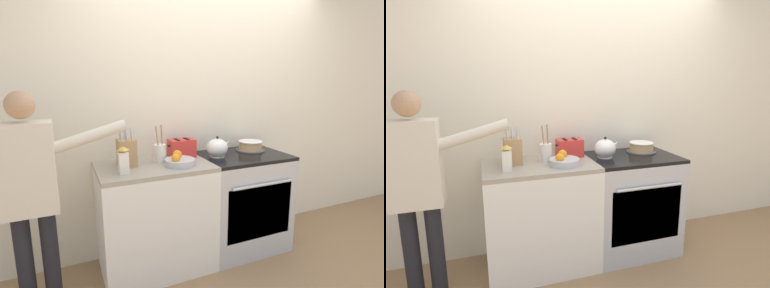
{
  "view_description": "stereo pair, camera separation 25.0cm",
  "coord_description": "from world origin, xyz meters",
  "views": [
    {
      "loc": [
        -1.3,
        -1.97,
        1.6
      ],
      "look_at": [
        -0.3,
        0.27,
        1.07
      ],
      "focal_mm": 28.0,
      "sensor_mm": 36.0,
      "label": 1
    },
    {
      "loc": [
        -1.06,
        -2.06,
        1.6
      ],
      "look_at": [
        -0.3,
        0.27,
        1.07
      ],
      "focal_mm": 28.0,
      "sensor_mm": 36.0,
      "label": 2
    }
  ],
  "objects": [
    {
      "name": "fruit_bowl",
      "position": [
        -0.45,
        0.2,
        0.95
      ],
      "size": [
        0.24,
        0.24,
        0.11
      ],
      "color": "#B7BABF",
      "rests_on": "counter_cabinet"
    },
    {
      "name": "layer_cake",
      "position": [
        0.38,
        0.4,
        0.96
      ],
      "size": [
        0.28,
        0.28,
        0.1
      ],
      "color": "#4C4C51",
      "rests_on": "stove_range"
    },
    {
      "name": "tea_kettle",
      "position": [
        -0.03,
        0.32,
        1.0
      ],
      "size": [
        0.24,
        0.19,
        0.19
      ],
      "color": "white",
      "rests_on": "stove_range"
    },
    {
      "name": "counter_cabinet",
      "position": [
        -0.63,
        0.3,
        0.46
      ],
      "size": [
        0.92,
        0.6,
        0.92
      ],
      "color": "white",
      "rests_on": "ground_plane"
    },
    {
      "name": "knife_block",
      "position": [
        -0.83,
        0.36,
        1.03
      ],
      "size": [
        0.14,
        0.16,
        0.31
      ],
      "color": "tan",
      "rests_on": "counter_cabinet"
    },
    {
      "name": "ground_plane",
      "position": [
        0.0,
        0.0,
        0.0
      ],
      "size": [
        16.0,
        16.0,
        0.0
      ],
      "primitive_type": "plane",
      "color": "#93704C"
    },
    {
      "name": "person_baker",
      "position": [
        -1.51,
        0.15,
        0.91
      ],
      "size": [
        0.9,
        0.2,
        1.53
      ],
      "rotation": [
        0.0,
        0.0,
        0.02
      ],
      "color": "black",
      "rests_on": "ground_plane"
    },
    {
      "name": "toaster",
      "position": [
        -0.32,
        0.45,
        1.0
      ],
      "size": [
        0.24,
        0.15,
        0.16
      ],
      "color": "red",
      "rests_on": "counter_cabinet"
    },
    {
      "name": "milk_carton",
      "position": [
        -0.9,
        0.17,
        1.02
      ],
      "size": [
        0.07,
        0.07,
        0.2
      ],
      "color": "white",
      "rests_on": "counter_cabinet"
    },
    {
      "name": "stove_range",
      "position": [
        0.23,
        0.3,
        0.46
      ],
      "size": [
        0.8,
        0.64,
        0.92
      ],
      "color": "#B7BABF",
      "rests_on": "ground_plane"
    },
    {
      "name": "wall_back",
      "position": [
        0.0,
        0.62,
        1.3
      ],
      "size": [
        8.0,
        0.04,
        2.6
      ],
      "color": "silver",
      "rests_on": "ground_plane"
    },
    {
      "name": "utensil_crock",
      "position": [
        -0.56,
        0.35,
        1.0
      ],
      "size": [
        0.1,
        0.1,
        0.32
      ],
      "color": "silver",
      "rests_on": "counter_cabinet"
    }
  ]
}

